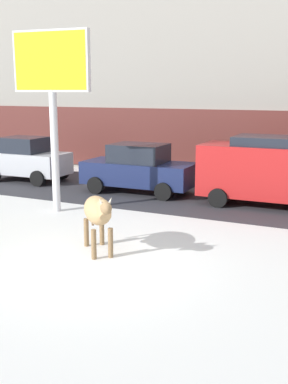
{
  "coord_description": "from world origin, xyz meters",
  "views": [
    {
      "loc": [
        5.19,
        -8.32,
        3.77
      ],
      "look_at": [
        -0.26,
        3.03,
        1.1
      ],
      "focal_mm": 44.65,
      "sensor_mm": 36.0,
      "label": 1
    }
  ],
  "objects": [
    {
      "name": "car_red_van",
      "position": [
        2.26,
        7.53,
        1.24
      ],
      "size": [
        4.63,
        2.19,
        2.32
      ],
      "color": "red",
      "rests_on": "ground"
    },
    {
      "name": "ground_plane",
      "position": [
        0.0,
        0.0,
        0.0
      ],
      "size": [
        120.0,
        120.0,
        0.0
      ],
      "primitive_type": "plane",
      "color": "white"
    },
    {
      "name": "car_navy_sedan",
      "position": [
        -2.65,
        7.56,
        0.91
      ],
      "size": [
        4.23,
        2.04,
        1.84
      ],
      "color": "#19234C",
      "rests_on": "ground"
    },
    {
      "name": "building_facade",
      "position": [
        0.0,
        14.48,
        6.48
      ],
      "size": [
        44.0,
        6.1,
        13.0
      ],
      "color": "gray",
      "rests_on": "ground"
    },
    {
      "name": "road_strip",
      "position": [
        0.0,
        7.72,
        0.0
      ],
      "size": [
        60.0,
        5.6,
        0.01
      ],
      "primitive_type": "cube",
      "color": "#333338",
      "rests_on": "ground"
    },
    {
      "name": "cow_tan",
      "position": [
        -0.47,
        0.97,
        0.99
      ],
      "size": [
        1.58,
        1.68,
        1.54
      ],
      "color": "tan",
      "rests_on": "ground"
    },
    {
      "name": "billboard",
      "position": [
        -3.75,
        3.84,
        4.31
      ],
      "size": [
        2.53,
        0.47,
        5.56
      ],
      "color": "silver",
      "rests_on": "ground"
    },
    {
      "name": "car_silver_hatchback",
      "position": [
        -8.03,
        7.69,
        0.93
      ],
      "size": [
        3.53,
        1.97,
        1.86
      ],
      "color": "#B7BABF",
      "rests_on": "ground"
    }
  ]
}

